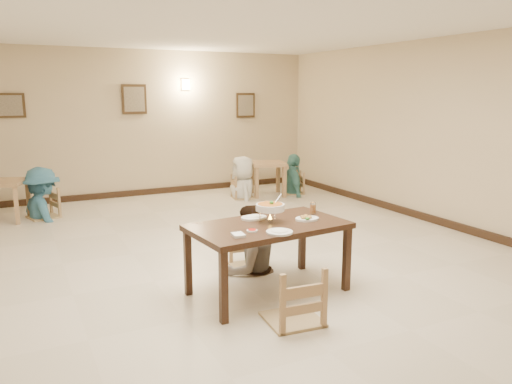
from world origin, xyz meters
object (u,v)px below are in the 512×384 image
chair_far (248,233)px  bg_chair_rr (293,173)px  curry_warmer (270,207)px  drink_glass (313,208)px  bg_chair_rl (243,176)px  chair_near (293,267)px  bg_table_left (4,188)px  bg_chair_lr (41,190)px  bg_diner_c (243,156)px  bg_diner_d (294,154)px  main_table (268,231)px  main_diner (249,205)px  bg_table_right (268,169)px  bg_diner_b (39,167)px

chair_far → bg_chair_rr: size_ratio=0.99×
curry_warmer → drink_glass: size_ratio=2.58×
curry_warmer → bg_chair_rl: 4.93m
chair_near → bg_table_left: 5.95m
bg_chair_lr → bg_diner_c: size_ratio=0.57×
bg_chair_lr → bg_diner_d: bg_diner_d is taller
curry_warmer → main_table: bearing=-132.5°
bg_diner_d → main_diner: bearing=159.1°
drink_glass → bg_chair_rl: size_ratio=0.15×
main_diner → drink_glass: 0.77m
main_diner → bg_diner_c: (1.72, 3.90, 0.05)m
bg_table_left → main_table: bearing=-61.7°
chair_near → curry_warmer: chair_near is taller
bg_chair_lr → chair_far: bearing=12.3°
bg_table_left → bg_table_right: bg_table_right is taller
chair_far → bg_table_right: (2.27, 3.84, 0.13)m
drink_glass → bg_table_right: drink_glass is taller
chair_far → bg_diner_d: 4.74m
main_diner → bg_diner_d: (2.88, 3.84, 0.04)m
bg_chair_rr → bg_table_left: bearing=-74.0°
bg_chair_rl → bg_diner_d: size_ratio=0.52×
main_table → chair_far: (0.15, 0.80, -0.25)m
drink_glass → bg_chair_lr: (-2.63, 4.48, -0.34)m
bg_table_left → bg_diner_d: size_ratio=0.52×
bg_table_left → bg_diner_d: bearing=-1.6°
bg_table_left → chair_far: bearing=-55.5°
main_diner → bg_table_left: main_diner is taller
main_table → curry_warmer: size_ratio=4.99×
bg_diner_b → drink_glass: bearing=-169.8°
drink_glass → bg_chair_lr: size_ratio=0.13×
main_table → chair_far: size_ratio=1.97×
bg_diner_b → bg_diner_d: (4.97, -0.09, -0.03)m
bg_diner_b → chair_far: bearing=-171.5°
curry_warmer → bg_chair_rr: size_ratio=0.39×
bg_diner_d → chair_far: bearing=158.8°
bg_table_left → bg_diner_d: (5.55, -0.16, 0.30)m
bg_table_left → bg_chair_lr: bg_chair_lr is taller
bg_table_left → bg_diner_c: bg_diner_c is taller
chair_near → bg_diner_c: (1.95, 5.34, 0.33)m
chair_near → main_diner: size_ratio=0.66×
drink_glass → bg_chair_rr: size_ratio=0.15×
chair_near → drink_glass: chair_near is taller
drink_glass → bg_diner_c: (1.17, 4.45, 0.03)m
main_table → curry_warmer: (0.05, 0.05, 0.24)m
bg_chair_rr → bg_diner_b: (-4.97, 0.09, 0.45)m
main_table → bg_chair_lr: 5.05m
bg_table_left → bg_chair_rr: bg_chair_rr is taller
bg_diner_d → bg_diner_b: bearing=105.0°
main_diner → bg_chair_rr: 4.82m
chair_far → bg_diner_b: bg_diner_b is taller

